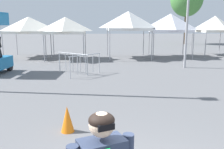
{
  "coord_description": "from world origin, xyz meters",
  "views": [
    {
      "loc": [
        -0.49,
        -2.83,
        2.52
      ],
      "look_at": [
        -0.25,
        3.19,
        1.3
      ],
      "focal_mm": 39.17,
      "sensor_mm": 36.0,
      "label": 1
    }
  ],
  "objects": [
    {
      "name": "canopy_tent_right_of_center",
      "position": [
        1.49,
        15.98,
        2.82
      ],
      "size": [
        3.27,
        3.27,
        3.54
      ],
      "color": "#9E9EA3",
      "rests_on": "ground"
    },
    {
      "name": "crowd_barrier_near_person",
      "position": [
        -1.35,
        9.37,
        0.75
      ],
      "size": [
        1.48,
        1.56,
        1.08
      ],
      "color": "#B7BABF",
      "rests_on": "ground"
    },
    {
      "name": "crowd_barrier_mid_lot",
      "position": [
        -2.05,
        9.99,
        0.75
      ],
      "size": [
        1.7,
        1.31,
        1.08
      ],
      "color": "#B7BABF",
      "rests_on": "ground"
    },
    {
      "name": "canopy_tent_far_left",
      "position": [
        -6.22,
        16.89,
        2.52
      ],
      "size": [
        3.29,
        3.29,
        3.16
      ],
      "color": "#9E9EA3",
      "rests_on": "ground"
    },
    {
      "name": "canopy_tent_center",
      "position": [
        8.86,
        17.48,
        2.59
      ],
      "size": [
        2.89,
        2.89,
        3.25
      ],
      "color": "#9E9EA3",
      "rests_on": "ground"
    },
    {
      "name": "traffic_cone_lot_center",
      "position": [
        -1.34,
        2.71,
        0.32
      ],
      "size": [
        0.32,
        0.32,
        0.64
      ],
      "primitive_type": "cone",
      "color": "orange",
      "rests_on": "ground"
    },
    {
      "name": "canopy_tent_behind_left",
      "position": [
        4.86,
        16.48,
        2.68
      ],
      "size": [
        3.28,
        3.28,
        3.39
      ],
      "color": "#9E9EA3",
      "rests_on": "ground"
    },
    {
      "name": "canopy_tent_behind_right",
      "position": [
        -3.16,
        15.4,
        2.49
      ],
      "size": [
        2.9,
        2.9,
        3.09
      ],
      "color": "#9E9EA3",
      "rests_on": "ground"
    }
  ]
}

